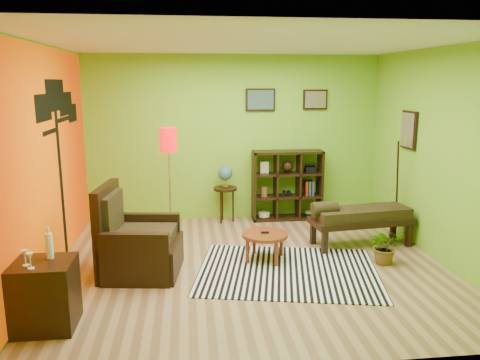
{
  "coord_description": "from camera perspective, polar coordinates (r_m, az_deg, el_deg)",
  "views": [
    {
      "loc": [
        -0.81,
        -5.69,
        2.35
      ],
      "look_at": [
        -0.1,
        0.44,
        1.05
      ],
      "focal_mm": 35.0,
      "sensor_mm": 36.0,
      "label": 1
    }
  ],
  "objects": [
    {
      "name": "floor_lamp",
      "position": [
        6.83,
        -8.71,
        3.61
      ],
      "size": [
        0.26,
        0.26,
        1.71
      ],
      "color": "silver",
      "rests_on": "ground"
    },
    {
      "name": "side_cabinet",
      "position": [
        5.01,
        -22.68,
        -12.75
      ],
      "size": [
        0.57,
        0.52,
        0.99
      ],
      "color": "black",
      "rests_on": "ground"
    },
    {
      "name": "room_shell",
      "position": [
        5.78,
        0.58,
        6.44
      ],
      "size": [
        5.04,
        4.54,
        2.82
      ],
      "color": "#7AC228",
      "rests_on": "ground"
    },
    {
      "name": "globe_table",
      "position": [
        7.87,
        -1.81,
        0.07
      ],
      "size": [
        0.4,
        0.4,
        0.97
      ],
      "color": "black",
      "rests_on": "ground"
    },
    {
      "name": "armchair",
      "position": [
        6.01,
        -12.55,
        -7.95
      ],
      "size": [
        1.03,
        1.03,
        1.12
      ],
      "color": "black",
      "rests_on": "ground"
    },
    {
      "name": "coffee_table",
      "position": [
        6.28,
        3.05,
        -6.94
      ],
      "size": [
        0.61,
        0.61,
        0.4
      ],
      "color": "maroon",
      "rests_on": "ground"
    },
    {
      "name": "zebra_rug",
      "position": [
        6.05,
        5.86,
        -10.97
      ],
      "size": [
        2.53,
        2.12,
        0.01
      ],
      "primitive_type": "cube",
      "rotation": [
        0.0,
        0.0,
        -0.2
      ],
      "color": "white",
      "rests_on": "ground"
    },
    {
      "name": "bench",
      "position": [
        7.0,
        14.31,
        -4.31
      ],
      "size": [
        1.54,
        0.7,
        0.69
      ],
      "color": "black",
      "rests_on": "ground"
    },
    {
      "name": "ground",
      "position": [
        6.21,
        1.42,
        -10.34
      ],
      "size": [
        5.0,
        5.0,
        0.0
      ],
      "primitive_type": "plane",
      "color": "#A6815A",
      "rests_on": "ground"
    },
    {
      "name": "potted_plant",
      "position": [
        6.49,
        17.3,
        -8.1
      ],
      "size": [
        0.48,
        0.52,
        0.38
      ],
      "primitive_type": "imported",
      "rotation": [
        0.0,
        0.0,
        -0.08
      ],
      "color": "#26661E",
      "rests_on": "ground"
    },
    {
      "name": "cube_shelf",
      "position": [
        8.1,
        5.86,
        -0.64
      ],
      "size": [
        1.2,
        0.35,
        1.2
      ],
      "color": "black",
      "rests_on": "ground"
    }
  ]
}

